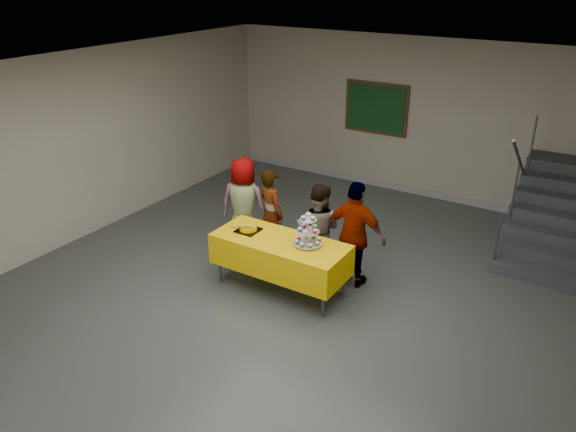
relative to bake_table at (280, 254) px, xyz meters
name	(u,v)px	position (x,y,z in m)	size (l,w,h in m)	color
room_shell	(275,159)	(0.29, -0.55, 1.57)	(10.00, 10.04, 3.02)	#4C514C
bake_table	(280,254)	(0.00, 0.00, 0.00)	(1.88, 0.78, 0.77)	#595960
cupcake_stand	(308,234)	(0.39, 0.07, 0.38)	(0.38, 0.38, 0.44)	silver
bear_cake	(248,227)	(-0.53, 0.00, 0.27)	(0.32, 0.36, 0.12)	black
schoolchild_a	(244,205)	(-1.15, 0.73, 0.20)	(0.74, 0.48, 1.52)	slate
schoolchild_b	(271,213)	(-0.67, 0.79, 0.15)	(0.52, 0.34, 1.42)	slate
schoolchild_c	(318,230)	(0.20, 0.69, 0.14)	(0.68, 0.53, 1.39)	slate
schoolchild_d	(355,235)	(0.80, 0.67, 0.22)	(0.91, 0.38, 1.55)	slate
staircase	(557,216)	(2.99, 3.56, -0.07)	(1.30, 2.40, 2.04)	#424447
noticeboard	(376,108)	(-0.60, 4.39, 1.04)	(1.30, 0.05, 1.00)	#472B16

